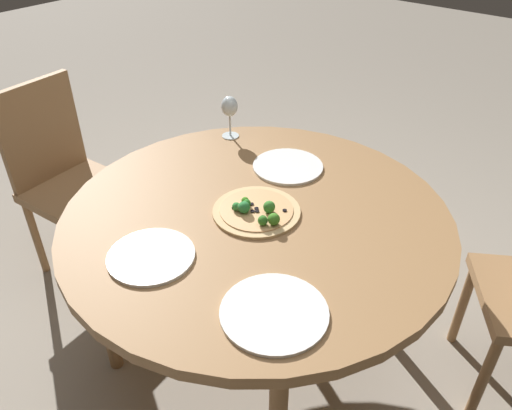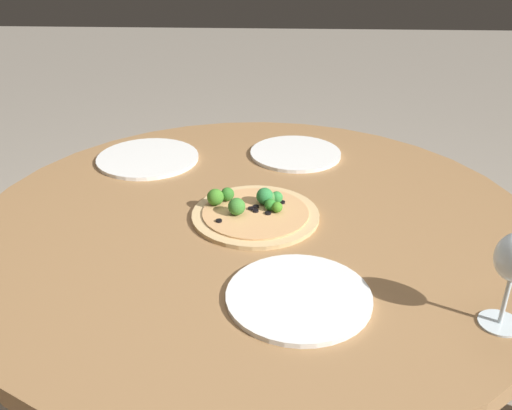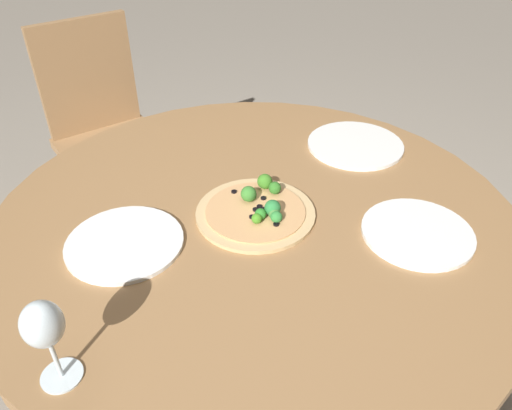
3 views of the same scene
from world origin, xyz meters
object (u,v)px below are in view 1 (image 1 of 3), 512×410
at_px(chair_2, 67,176).
at_px(plate_near, 274,312).
at_px(pizza, 256,211).
at_px(plate_far, 288,166).
at_px(plate_side, 151,256).
at_px(wine_glass, 230,108).

distance_m(chair_2, plate_near, 1.38).
bearing_deg(chair_2, pizza, -90.34).
distance_m(pizza, plate_far, 0.32).
bearing_deg(plate_side, plate_far, -0.45).
bearing_deg(wine_glass, plate_near, -132.05).
xyz_separation_m(chair_2, pizza, (0.08, -1.03, 0.23)).
distance_m(pizza, plate_near, 0.44).
relative_size(chair_2, plate_near, 3.21).
height_order(pizza, wine_glass, wine_glass).
xyz_separation_m(wine_glass, plate_far, (-0.06, -0.34, -0.12)).
height_order(chair_2, plate_side, chair_2).
height_order(wine_glass, plate_far, wine_glass).
bearing_deg(plate_side, wine_glass, 24.70).
bearing_deg(plate_near, plate_far, 33.41).
relative_size(chair_2, plate_side, 3.52).
height_order(plate_near, plate_far, same).
bearing_deg(pizza, chair_2, 94.42).
xyz_separation_m(wine_glass, plate_near, (-0.67, -0.74, -0.12)).
relative_size(pizza, wine_glass, 1.64).
height_order(chair_2, plate_near, chair_2).
bearing_deg(plate_side, pizza, -15.60).
bearing_deg(pizza, wine_glass, 50.22).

